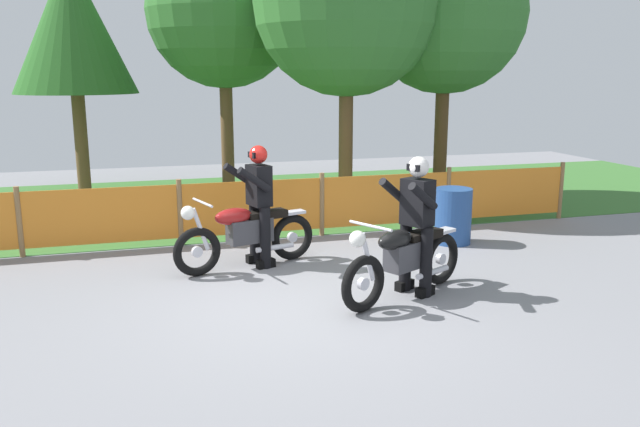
% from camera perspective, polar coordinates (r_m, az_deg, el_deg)
% --- Properties ---
extents(ground, '(24.00, 24.00, 0.02)m').
position_cam_1_polar(ground, '(7.76, -1.78, -7.81)').
color(ground, gray).
extents(grass_verge, '(24.00, 6.48, 0.01)m').
position_cam_1_polar(grass_verge, '(13.66, -8.32, 1.00)').
color(grass_verge, '#386B2D').
rests_on(grass_verge, ground).
extents(barrier_fence, '(11.57, 0.08, 1.05)m').
position_cam_1_polar(barrier_fence, '(10.42, -5.91, 0.53)').
color(barrier_fence, olive).
rests_on(barrier_fence, ground).
extents(tree_leftmost, '(2.56, 2.56, 5.06)m').
position_cam_1_polar(tree_leftmost, '(14.99, -20.98, 15.20)').
color(tree_leftmost, brown).
rests_on(tree_leftmost, ground).
extents(tree_near_left, '(3.29, 3.29, 5.60)m').
position_cam_1_polar(tree_near_left, '(14.63, -8.49, 17.21)').
color(tree_near_left, brown).
rests_on(tree_near_left, ground).
extents(tree_near_right, '(3.58, 3.58, 5.76)m').
position_cam_1_polar(tree_near_right, '(12.89, 2.38, 18.11)').
color(tree_near_right, brown).
rests_on(tree_near_right, ground).
extents(tree_rightmost, '(3.25, 3.25, 5.46)m').
position_cam_1_polar(tree_rightmost, '(13.89, 11.01, 16.93)').
color(tree_rightmost, brown).
rests_on(tree_rightmost, ground).
extents(motorcycle_lead, '(2.07, 0.83, 1.00)m').
position_cam_1_polar(motorcycle_lead, '(8.97, -6.57, -1.76)').
color(motorcycle_lead, black).
rests_on(motorcycle_lead, ground).
extents(motorcycle_trailing, '(1.93, 1.10, 1.00)m').
position_cam_1_polar(motorcycle_trailing, '(7.81, 7.42, -3.94)').
color(motorcycle_trailing, black).
rests_on(motorcycle_trailing, ground).
extents(rider_lead, '(0.67, 0.65, 1.69)m').
position_cam_1_polar(rider_lead, '(8.97, -5.46, 1.08)').
color(rider_lead, black).
rests_on(rider_lead, ground).
extents(rider_trailing, '(0.71, 0.70, 1.69)m').
position_cam_1_polar(rider_trailing, '(7.86, 8.45, -0.62)').
color(rider_trailing, black).
rests_on(rider_trailing, ground).
extents(oil_drum, '(0.58, 0.58, 0.88)m').
position_cam_1_polar(oil_drum, '(10.44, 11.62, -0.20)').
color(oil_drum, navy).
rests_on(oil_drum, ground).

